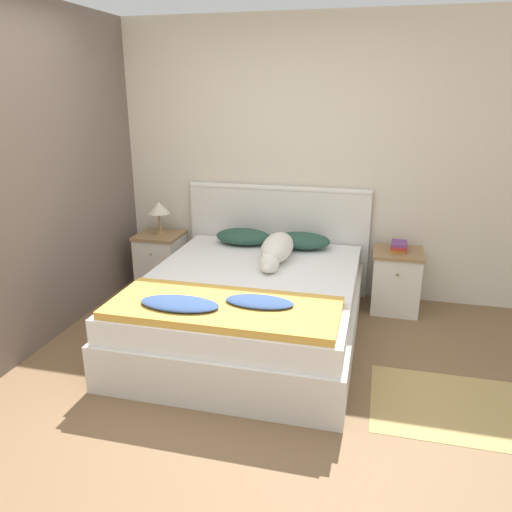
{
  "coord_description": "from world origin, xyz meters",
  "views": [
    {
      "loc": [
        1.02,
        -2.53,
        1.9
      ],
      "look_at": [
        0.09,
        1.2,
        0.62
      ],
      "focal_mm": 35.0,
      "sensor_mm": 36.0,
      "label": 1
    }
  ],
  "objects_px": {
    "book_stack": "(399,246)",
    "pillow_right": "(302,241)",
    "table_lamp": "(159,209)",
    "pillow_left": "(243,237)",
    "bed": "(250,307)",
    "dog": "(277,249)",
    "nightstand_right": "(396,280)",
    "nightstand_left": "(161,260)"
  },
  "relations": [
    {
      "from": "dog",
      "to": "table_lamp",
      "type": "relative_size",
      "value": 2.58
    },
    {
      "from": "bed",
      "to": "nightstand_right",
      "type": "xyz_separation_m",
      "value": [
        1.14,
        0.83,
        0.02
      ]
    },
    {
      "from": "book_stack",
      "to": "pillow_right",
      "type": "bearing_deg",
      "value": -178.91
    },
    {
      "from": "nightstand_right",
      "to": "table_lamp",
      "type": "bearing_deg",
      "value": 179.39
    },
    {
      "from": "pillow_left",
      "to": "pillow_right",
      "type": "bearing_deg",
      "value": 0.0
    },
    {
      "from": "pillow_right",
      "to": "table_lamp",
      "type": "bearing_deg",
      "value": 178.93
    },
    {
      "from": "pillow_right",
      "to": "dog",
      "type": "xyz_separation_m",
      "value": [
        -0.15,
        -0.42,
        0.03
      ]
    },
    {
      "from": "pillow_left",
      "to": "table_lamp",
      "type": "relative_size",
      "value": 1.66
    },
    {
      "from": "nightstand_right",
      "to": "pillow_left",
      "type": "relative_size",
      "value": 1.06
    },
    {
      "from": "pillow_right",
      "to": "table_lamp",
      "type": "relative_size",
      "value": 1.66
    },
    {
      "from": "bed",
      "to": "pillow_left",
      "type": "distance_m",
      "value": 0.93
    },
    {
      "from": "nightstand_left",
      "to": "book_stack",
      "type": "height_order",
      "value": "book_stack"
    },
    {
      "from": "pillow_left",
      "to": "book_stack",
      "type": "distance_m",
      "value": 1.41
    },
    {
      "from": "dog",
      "to": "table_lamp",
      "type": "distance_m",
      "value": 1.36
    },
    {
      "from": "nightstand_right",
      "to": "pillow_right",
      "type": "height_order",
      "value": "pillow_right"
    },
    {
      "from": "nightstand_right",
      "to": "dog",
      "type": "bearing_deg",
      "value": -157.21
    },
    {
      "from": "nightstand_right",
      "to": "dog",
      "type": "xyz_separation_m",
      "value": [
        -1.01,
        -0.42,
        0.34
      ]
    },
    {
      "from": "book_stack",
      "to": "table_lamp",
      "type": "bearing_deg",
      "value": 179.75
    },
    {
      "from": "dog",
      "to": "book_stack",
      "type": "relative_size",
      "value": 3.76
    },
    {
      "from": "nightstand_right",
      "to": "dog",
      "type": "relative_size",
      "value": 0.68
    },
    {
      "from": "bed",
      "to": "table_lamp",
      "type": "xyz_separation_m",
      "value": [
        -1.14,
        0.85,
        0.55
      ]
    },
    {
      "from": "table_lamp",
      "to": "nightstand_right",
      "type": "bearing_deg",
      "value": -0.61
    },
    {
      "from": "table_lamp",
      "to": "nightstand_left",
      "type": "bearing_deg",
      "value": -90.0
    },
    {
      "from": "nightstand_left",
      "to": "table_lamp",
      "type": "xyz_separation_m",
      "value": [
        0.0,
        0.02,
        0.52
      ]
    },
    {
      "from": "bed",
      "to": "nightstand_left",
      "type": "bearing_deg",
      "value": 143.92
    },
    {
      "from": "book_stack",
      "to": "table_lamp",
      "type": "height_order",
      "value": "table_lamp"
    },
    {
      "from": "nightstand_left",
      "to": "nightstand_right",
      "type": "bearing_deg",
      "value": 0.0
    },
    {
      "from": "bed",
      "to": "pillow_left",
      "type": "relative_size",
      "value": 3.98
    },
    {
      "from": "nightstand_left",
      "to": "book_stack",
      "type": "bearing_deg",
      "value": 0.35
    },
    {
      "from": "pillow_left",
      "to": "bed",
      "type": "bearing_deg",
      "value": -71.49
    },
    {
      "from": "nightstand_right",
      "to": "book_stack",
      "type": "bearing_deg",
      "value": 100.69
    },
    {
      "from": "nightstand_left",
      "to": "pillow_left",
      "type": "xyz_separation_m",
      "value": [
        0.86,
        -0.0,
        0.31
      ]
    },
    {
      "from": "bed",
      "to": "dog",
      "type": "height_order",
      "value": "dog"
    },
    {
      "from": "pillow_left",
      "to": "book_stack",
      "type": "relative_size",
      "value": 2.41
    },
    {
      "from": "pillow_right",
      "to": "table_lamp",
      "type": "height_order",
      "value": "table_lamp"
    },
    {
      "from": "pillow_left",
      "to": "table_lamp",
      "type": "bearing_deg",
      "value": 178.25
    },
    {
      "from": "dog",
      "to": "bed",
      "type": "bearing_deg",
      "value": -107.79
    },
    {
      "from": "bed",
      "to": "table_lamp",
      "type": "bearing_deg",
      "value": 143.14
    },
    {
      "from": "nightstand_right",
      "to": "table_lamp",
      "type": "xyz_separation_m",
      "value": [
        -2.28,
        0.02,
        0.52
      ]
    },
    {
      "from": "dog",
      "to": "nightstand_right",
      "type": "bearing_deg",
      "value": 22.79
    },
    {
      "from": "dog",
      "to": "book_stack",
      "type": "distance_m",
      "value": 1.1
    },
    {
      "from": "pillow_left",
      "to": "pillow_right",
      "type": "xyz_separation_m",
      "value": [
        0.55,
        0.0,
        0.0
      ]
    }
  ]
}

